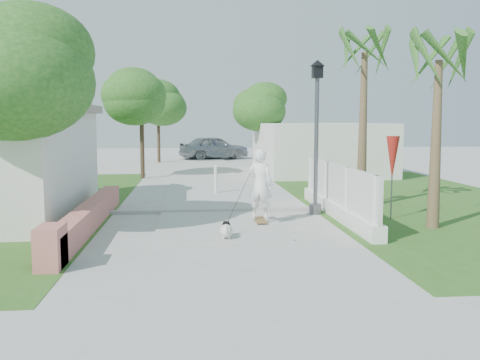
{
  "coord_description": "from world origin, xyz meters",
  "views": [
    {
      "loc": [
        -0.73,
        -9.67,
        2.7
      ],
      "look_at": [
        0.62,
        4.81,
        1.1
      ],
      "focal_mm": 40.0,
      "sensor_mm": 36.0,
      "label": 1
    }
  ],
  "objects": [
    {
      "name": "path_strip",
      "position": [
        0.0,
        20.0,
        0.03
      ],
      "size": [
        3.2,
        36.0,
        0.06
      ],
      "primitive_type": "cube",
      "color": "#B7B7B2",
      "rests_on": "ground"
    },
    {
      "name": "dog",
      "position": [
        0.07,
        2.25,
        0.24
      ],
      "size": [
        0.31,
        0.65,
        0.44
      ],
      "rotation": [
        0.0,
        0.0,
        -0.06
      ],
      "color": "silver",
      "rests_on": "ground"
    },
    {
      "name": "street_lamp",
      "position": [
        2.9,
        5.5,
        2.43
      ],
      "size": [
        0.44,
        0.44,
        4.44
      ],
      "color": "#59595E",
      "rests_on": "ground"
    },
    {
      "name": "lattice_fence",
      "position": [
        3.4,
        5.0,
        0.54
      ],
      "size": [
        0.35,
        7.0,
        1.5
      ],
      "color": "white",
      "rests_on": "ground"
    },
    {
      "name": "palm_near",
      "position": [
        5.4,
        3.2,
        3.95
      ],
      "size": [
        1.8,
        1.8,
        4.7
      ],
      "color": "brown",
      "rests_on": "ground"
    },
    {
      "name": "building_right",
      "position": [
        6.0,
        18.0,
        1.3
      ],
      "size": [
        6.0,
        8.0,
        2.6
      ],
      "primitive_type": "cube",
      "color": "silver",
      "rests_on": "ground"
    },
    {
      "name": "bollard",
      "position": [
        0.2,
        10.0,
        0.58
      ],
      "size": [
        0.14,
        0.14,
        1.09
      ],
      "color": "white",
      "rests_on": "ground"
    },
    {
      "name": "curb",
      "position": [
        0.0,
        6.0,
        0.05
      ],
      "size": [
        6.5,
        0.25,
        0.1
      ],
      "primitive_type": "cube",
      "color": "#999993",
      "rests_on": "ground"
    },
    {
      "name": "palm_far",
      "position": [
        4.6,
        6.5,
        4.48
      ],
      "size": [
        1.8,
        1.8,
        5.3
      ],
      "color": "brown",
      "rests_on": "ground"
    },
    {
      "name": "tree_path_far",
      "position": [
        -2.78,
        25.98,
        3.82
      ],
      "size": [
        3.2,
        3.2,
        5.17
      ],
      "color": "#4C3826",
      "rests_on": "ground"
    },
    {
      "name": "skateboarder",
      "position": [
        0.64,
        3.58,
        0.88
      ],
      "size": [
        1.43,
        2.22,
        1.99
      ],
      "rotation": [
        0.0,
        0.0,
        2.72
      ],
      "color": "olive",
      "rests_on": "ground"
    },
    {
      "name": "tree_path_right",
      "position": [
        3.22,
        19.98,
        3.49
      ],
      "size": [
        3.0,
        3.0,
        4.79
      ],
      "color": "#4C3826",
      "rests_on": "ground"
    },
    {
      "name": "ground",
      "position": [
        0.0,
        0.0,
        0.0
      ],
      "size": [
        90.0,
        90.0,
        0.0
      ],
      "primitive_type": "plane",
      "color": "#B7B7B2",
      "rests_on": "ground"
    },
    {
      "name": "grass_right",
      "position": [
        7.0,
        8.0,
        0.01
      ],
      "size": [
        8.0,
        20.0,
        0.01
      ],
      "primitive_type": "cube",
      "color": "#325B1C",
      "rests_on": "ground"
    },
    {
      "name": "tree_left_near",
      "position": [
        -4.48,
        2.98,
        3.82
      ],
      "size": [
        3.6,
        3.6,
        5.28
      ],
      "color": "#4C3826",
      "rests_on": "ground"
    },
    {
      "name": "parked_car",
      "position": [
        0.97,
        28.5,
        0.84
      ],
      "size": [
        5.28,
        3.38,
        1.67
      ],
      "primitive_type": "imported",
      "rotation": [
        0.0,
        0.0,
        1.88
      ],
      "color": "#AEB0B6",
      "rests_on": "ground"
    },
    {
      "name": "patio_umbrella",
      "position": [
        4.8,
        4.5,
        1.69
      ],
      "size": [
        0.36,
        0.36,
        2.3
      ],
      "color": "#59595E",
      "rests_on": "ground"
    },
    {
      "name": "tree_left_mid",
      "position": [
        -5.48,
        8.48,
        3.5
      ],
      "size": [
        3.2,
        3.2,
        4.85
      ],
      "color": "#4C3826",
      "rests_on": "ground"
    },
    {
      "name": "pink_wall",
      "position": [
        -3.3,
        3.55,
        0.31
      ],
      "size": [
        0.45,
        8.2,
        0.8
      ],
      "color": "#C57565",
      "rests_on": "ground"
    },
    {
      "name": "tree_path_left",
      "position": [
        -2.98,
        15.98,
        3.82
      ],
      "size": [
        3.4,
        3.4,
        5.23
      ],
      "color": "#4C3826",
      "rests_on": "ground"
    }
  ]
}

